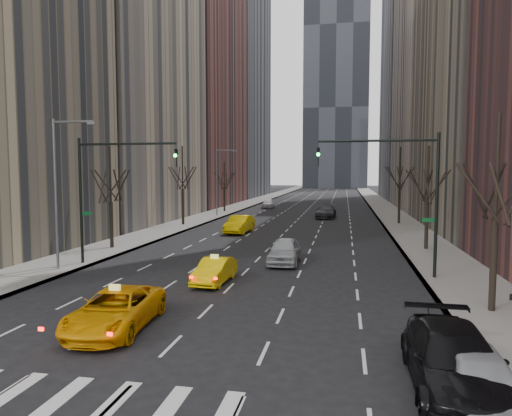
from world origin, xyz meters
The scene contains 26 objects.
ground centered at (0.00, 0.00, 0.00)m, with size 400.00×400.00×0.00m, color black.
sidewalk_left centered at (-12.25, 70.00, 0.07)m, with size 4.50×320.00×0.15m, color slate.
sidewalk_right centered at (12.25, 70.00, 0.07)m, with size 4.50×320.00×0.15m, color slate.
bld_left_far centered at (-21.50, 66.00, 22.00)m, with size 14.00×28.00×44.00m, color brown.
bld_left_deep centered at (-21.50, 96.00, 30.00)m, with size 14.00×30.00×60.00m, color slate.
bld_right_far centered at (21.50, 64.00, 25.00)m, with size 14.00×28.00×50.00m, color tan.
bld_right_deep centered at (21.50, 95.00, 29.00)m, with size 14.00×30.00×58.00m, color slate.
tower_far centered at (2.00, 170.00, 60.00)m, with size 24.00×24.00×120.00m, color black.
tree_lw_b centered at (-12.00, 18.00, 3.72)m, with size 3.36×3.50×7.82m.
tree_lw_c centered at (-12.00, 34.00, 4.04)m, with size 3.36×3.50×8.74m.
tree_lw_d centered at (-12.00, 52.00, 3.56)m, with size 3.36×3.50×7.36m.
tree_rw_a centered at (12.00, 6.00, 3.88)m, with size 3.36×3.50×8.28m.
tree_rw_b centered at (12.00, 22.00, 3.72)m, with size 3.36×3.50×7.82m.
tree_rw_c centered at (12.00, 40.00, 4.04)m, with size 3.36×3.50×8.74m.
traffic_mast_left centered at (-9.11, 12.00, 5.49)m, with size 6.69×0.39×8.00m.
traffic_mast_right centered at (9.11, 12.00, 5.49)m, with size 6.69×0.39×8.00m.
streetlight_near centered at (-10.84, 10.00, 5.62)m, with size 2.83×0.22×9.00m.
streetlight_far centered at (-10.84, 45.00, 5.62)m, with size 2.83×0.22×9.00m.
taxi_suv centered at (-2.71, 1.21, 0.75)m, with size 2.50×5.43×1.51m, color #F3A305.
taxi_sedan centered at (-1.04, 8.98, 0.67)m, with size 1.42×4.07×1.34m, color yellow.
silver_sedan_ahead centered at (1.97, 15.01, 0.83)m, with size 1.96×4.88×1.66m, color #AAAEB3.
parked_suv_black centered at (8.80, -1.62, 0.85)m, with size 2.38×5.86×1.70m, color black.
parked_sedan_silver centered at (9.20, -2.44, 0.76)m, with size 1.80×4.47×1.52m, color gray.
far_taxi centered at (-4.36, 29.19, 0.86)m, with size 1.82×5.21×1.72m, color yellow.
far_suv_grey centered at (3.44, 45.81, 0.86)m, with size 2.41×5.93×1.72m, color #303135.
far_car_white centered at (-6.68, 60.72, 0.79)m, with size 1.86×4.63×1.58m, color white.
Camera 1 is at (5.81, -14.47, 5.98)m, focal length 32.00 mm.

